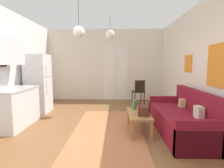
# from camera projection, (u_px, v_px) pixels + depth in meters

# --- Properties ---
(ground_plane) EXTENTS (5.23, 8.06, 0.10)m
(ground_plane) POSITION_uv_depth(u_px,v_px,m) (95.00, 139.00, 3.52)
(ground_plane) COLOR brown
(wall_back) EXTENTS (4.83, 0.13, 2.86)m
(wall_back) POSITION_uv_depth(u_px,v_px,m) (106.00, 65.00, 7.10)
(wall_back) COLOR silver
(wall_back) RESTS_ON ground_plane
(wall_right) EXTENTS (0.12, 7.66, 2.86)m
(wall_right) POSITION_uv_depth(u_px,v_px,m) (217.00, 66.00, 3.30)
(wall_right) COLOR silver
(wall_right) RESTS_ON ground_plane
(area_rug) EXTENTS (1.49, 3.00, 0.01)m
(area_rug) POSITION_uv_depth(u_px,v_px,m) (108.00, 130.00, 3.88)
(area_rug) COLOR #B26B42
(area_rug) RESTS_ON ground_plane
(couch) EXTENTS (0.87, 2.10, 0.91)m
(couch) POSITION_uv_depth(u_px,v_px,m) (183.00, 120.00, 3.69)
(couch) COLOR maroon
(couch) RESTS_ON ground_plane
(coffee_table) EXTENTS (0.46, 0.97, 0.42)m
(coffee_table) POSITION_uv_depth(u_px,v_px,m) (139.00, 115.00, 3.76)
(coffee_table) COLOR #A87542
(coffee_table) RESTS_ON ground_plane
(bamboo_vase) EXTENTS (0.11, 0.11, 0.44)m
(bamboo_vase) POSITION_uv_depth(u_px,v_px,m) (134.00, 105.00, 4.04)
(bamboo_vase) COLOR #47704C
(bamboo_vase) RESTS_ON coffee_table
(handbag) EXTENTS (0.28, 0.36, 0.32)m
(handbag) POSITION_uv_depth(u_px,v_px,m) (144.00, 110.00, 3.59)
(handbag) COLOR #512319
(handbag) RESTS_ON coffee_table
(refrigerator) EXTENTS (0.65, 0.65, 1.76)m
(refrigerator) POSITION_uv_depth(u_px,v_px,m) (38.00, 84.00, 5.25)
(refrigerator) COLOR white
(refrigerator) RESTS_ON ground_plane
(kitchen_counter) EXTENTS (0.65, 1.26, 2.08)m
(kitchen_counter) POSITION_uv_depth(u_px,v_px,m) (13.00, 94.00, 4.04)
(kitchen_counter) COLOR silver
(kitchen_counter) RESTS_ON ground_plane
(accent_chair) EXTENTS (0.49, 0.48, 0.88)m
(accent_chair) POSITION_uv_depth(u_px,v_px,m) (139.00, 90.00, 6.45)
(accent_chair) COLOR black
(accent_chair) RESTS_ON ground_plane
(pendant_lamp_near) EXTENTS (0.22, 0.22, 0.89)m
(pendant_lamp_near) POSITION_uv_depth(u_px,v_px,m) (79.00, 32.00, 3.32)
(pendant_lamp_near) COLOR black
(pendant_lamp_far) EXTENTS (0.28, 0.28, 0.66)m
(pendant_lamp_far) POSITION_uv_depth(u_px,v_px,m) (110.00, 35.00, 5.16)
(pendant_lamp_far) COLOR black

